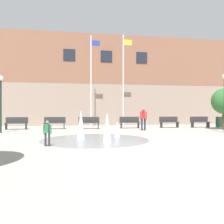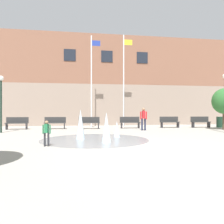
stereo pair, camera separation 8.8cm
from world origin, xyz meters
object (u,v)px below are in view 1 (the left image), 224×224
(park_bench_center, at_px, (130,122))
(lamp_post_left_lane, at_px, (1,95))
(trash_can, at_px, (219,122))
(park_bench_left_of_flagpoles, at_px, (55,123))
(adult_watching, at_px, (143,117))
(park_bench_under_right_flagpole, at_px, (169,122))
(flagpole_right, at_px, (124,78))
(flagpole_left, at_px, (91,79))
(street_tree_near_building, at_px, (224,101))
(park_bench_far_left, at_px, (16,123))
(park_bench_under_left_flagpole, at_px, (89,123))
(park_bench_far_right, at_px, (200,122))
(child_in_fountain, at_px, (47,131))

(park_bench_center, distance_m, lamp_post_left_lane, 9.36)
(trash_can, bearing_deg, park_bench_left_of_flagpoles, 178.50)
(park_bench_center, distance_m, adult_watching, 2.18)
(park_bench_left_of_flagpoles, relative_size, park_bench_under_right_flagpole, 1.00)
(park_bench_left_of_flagpoles, bearing_deg, flagpole_right, 13.01)
(park_bench_center, bearing_deg, trash_can, -1.87)
(flagpole_left, relative_size, trash_can, 8.56)
(street_tree_near_building, bearing_deg, park_bench_far_left, 170.55)
(park_bench_under_left_flagpole, height_order, park_bench_under_right_flagpole, same)
(park_bench_left_of_flagpoles, distance_m, street_tree_near_building, 12.69)
(park_bench_far_right, xyz_separation_m, trash_can, (1.67, -0.16, -0.03))
(park_bench_far_left, height_order, park_bench_far_right, same)
(park_bench_under_right_flagpole, xyz_separation_m, trash_can, (4.28, -0.38, -0.03))
(park_bench_under_right_flagpole, bearing_deg, park_bench_left_of_flagpoles, -179.83)
(flagpole_left, bearing_deg, park_bench_left_of_flagpoles, -155.54)
(flagpole_right, distance_m, trash_can, 8.85)
(park_bench_left_of_flagpoles, xyz_separation_m, lamp_post_left_lane, (-3.02, -2.56, 1.88))
(park_bench_far_right, relative_size, adult_watching, 1.01)
(park_bench_center, distance_m, flagpole_left, 4.88)
(park_bench_center, bearing_deg, park_bench_far_right, -0.85)
(flagpole_left, xyz_separation_m, flagpole_right, (2.77, 0.00, 0.10))
(adult_watching, height_order, lamp_post_left_lane, lamp_post_left_lane)
(child_in_fountain, xyz_separation_m, flagpole_right, (5.01, 9.75, 3.62))
(lamp_post_left_lane, distance_m, street_tree_near_building, 15.36)
(park_bench_far_right, bearing_deg, park_bench_under_left_flagpole, -179.72)
(park_bench_left_of_flagpoles, height_order, park_bench_far_right, same)
(trash_can, bearing_deg, park_bench_under_left_flagpole, 179.38)
(park_bench_center, height_order, trash_can, park_bench_center)
(flagpole_right, height_order, street_tree_near_building, flagpole_right)
(park_bench_left_of_flagpoles, bearing_deg, park_bench_under_left_flagpole, -5.18)
(adult_watching, bearing_deg, lamp_post_left_lane, -82.28)
(child_in_fountain, bearing_deg, street_tree_near_building, 128.95)
(park_bench_far_right, height_order, flagpole_left, flagpole_left)
(flagpole_right, bearing_deg, park_bench_center, -81.90)
(park_bench_far_left, relative_size, child_in_fountain, 1.62)
(park_bench_center, bearing_deg, park_bench_under_left_flagpole, -177.65)
(park_bench_far_right, height_order, lamp_post_left_lane, lamp_post_left_lane)
(park_bench_far_right, xyz_separation_m, lamp_post_left_lane, (-14.82, -2.37, 1.88))
(child_in_fountain, bearing_deg, park_bench_center, 160.02)
(park_bench_under_right_flagpole, relative_size, lamp_post_left_lane, 0.45)
(adult_watching, height_order, flagpole_left, flagpole_left)
(park_bench_far_left, relative_size, flagpole_left, 0.21)
(park_bench_far_right, relative_size, street_tree_near_building, 0.53)
(trash_can, bearing_deg, flagpole_right, 168.12)
(child_in_fountain, relative_size, flagpole_right, 0.12)
(child_in_fountain, relative_size, lamp_post_left_lane, 0.28)
(park_bench_far_left, xyz_separation_m, child_in_fountain, (3.38, -8.48, 0.10))
(adult_watching, xyz_separation_m, trash_can, (7.15, 1.83, -0.48))
(child_in_fountain, distance_m, flagpole_left, 10.61)
(flagpole_right, bearing_deg, park_bench_left_of_flagpoles, -166.99)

